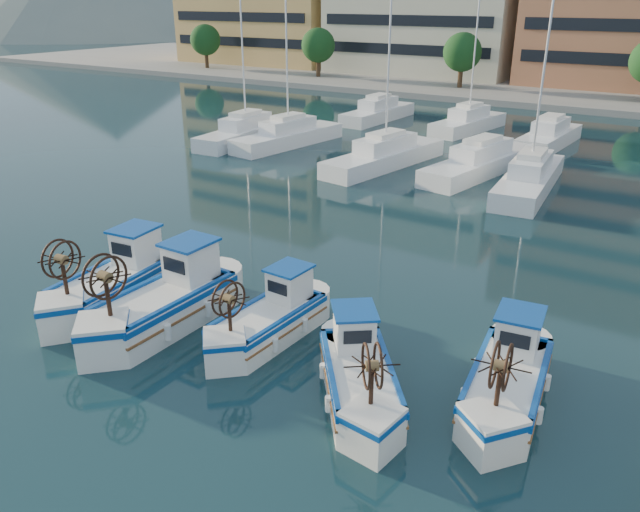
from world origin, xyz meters
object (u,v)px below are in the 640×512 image
Objects in this scene: fishing_boat_b at (167,300)px; fishing_boat_c at (271,317)px; fishing_boat_e at (508,377)px; fishing_boat_a at (116,280)px; fishing_boat_d at (359,373)px.

fishing_boat_c is at bearing 18.81° from fishing_boat_b.
fishing_boat_b is 1.14× the size of fishing_boat_e.
fishing_boat_b is 3.42m from fishing_boat_c.
fishing_boat_a is 1.17× the size of fishing_boat_d.
fishing_boat_a is at bearing 140.31° from fishing_boat_d.
fishing_boat_e is at bearing -8.53° from fishing_boat_d.
fishing_boat_e is at bearing 0.50° from fishing_boat_a.
fishing_boat_a is 1.11× the size of fishing_boat_e.
fishing_boat_c is at bearing 2.58° from fishing_boat_a.
fishing_boat_d is (6.98, -0.11, -0.15)m from fishing_boat_b.
fishing_boat_a reaches higher than fishing_boat_c.
fishing_boat_a is 12.92m from fishing_boat_e.
fishing_boat_c is at bearing 124.12° from fishing_boat_d.
fishing_boat_d reaches higher than fishing_boat_c.
fishing_boat_c is (3.23, 1.10, -0.16)m from fishing_boat_b.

